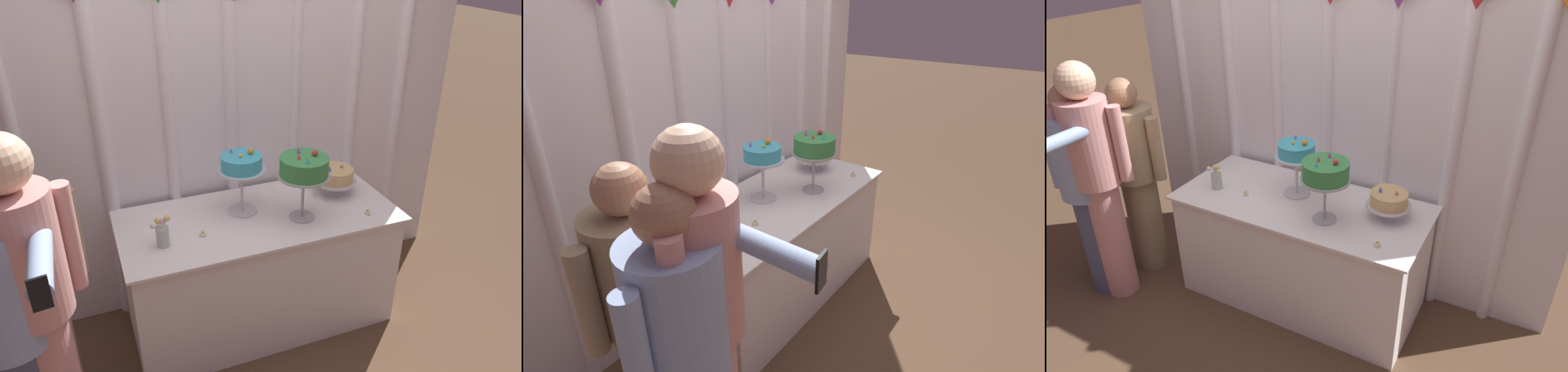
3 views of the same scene
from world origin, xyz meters
The scene contains 12 objects.
ground_plane centered at (0.00, 0.00, 0.00)m, with size 24.00×24.00×0.00m, color brown.
draped_curtain centered at (-0.01, 0.52, 1.30)m, with size 3.18×0.17×2.48m.
cake_table centered at (0.00, 0.10, 0.40)m, with size 1.67×0.75×0.79m.
cake_display_leftmost centered at (-0.08, 0.18, 1.09)m, with size 0.29×0.29×0.41m.
cake_display_center centered at (0.23, -0.02, 1.12)m, with size 0.30×0.30×0.43m.
cake_display_rightmost centered at (0.56, 0.19, 0.91)m, with size 0.28×0.28×0.21m.
flower_vase centered at (-0.60, -0.02, 0.87)m, with size 0.11×0.07×0.19m.
tealight_far_left centered at (-0.37, 0.00, 0.80)m, with size 0.04×0.04×0.03m.
tealight_near_left centered at (0.61, -0.13, 0.80)m, with size 0.04×0.04×0.04m.
guest_man_pink_jacket centered at (-1.25, -0.12, 0.81)m, with size 0.51×0.38×1.50m.
guest_man_dark_suit centered at (-1.20, -0.46, 0.95)m, with size 0.43×0.40×1.70m.
guest_girl_blue_dress centered at (-1.32, -0.48, 0.85)m, with size 0.49×0.65×1.55m.
Camera 1 is at (-0.92, -2.29, 2.32)m, focal length 34.15 mm.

